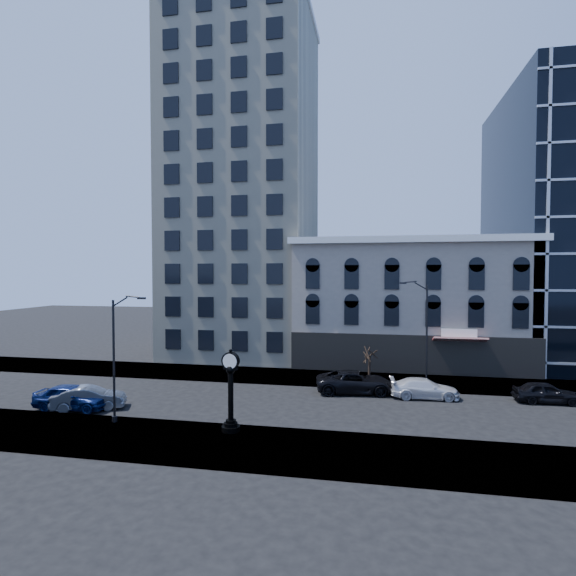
% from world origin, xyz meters
% --- Properties ---
extents(ground, '(160.00, 160.00, 0.00)m').
position_xyz_m(ground, '(0.00, 0.00, 0.00)').
color(ground, black).
rests_on(ground, ground).
extents(sidewalk_far, '(160.00, 6.00, 0.12)m').
position_xyz_m(sidewalk_far, '(0.00, 8.00, 0.06)').
color(sidewalk_far, gray).
rests_on(sidewalk_far, ground).
extents(sidewalk_near, '(160.00, 6.00, 0.12)m').
position_xyz_m(sidewalk_near, '(0.00, -8.00, 0.06)').
color(sidewalk_near, gray).
rests_on(sidewalk_near, ground).
extents(cream_tower, '(15.90, 15.40, 42.50)m').
position_xyz_m(cream_tower, '(-6.11, 18.88, 19.32)').
color(cream_tower, beige).
rests_on(cream_tower, ground).
extents(victorian_row, '(22.60, 11.19, 12.50)m').
position_xyz_m(victorian_row, '(12.00, 15.89, 6.00)').
color(victorian_row, gray).
rests_on(victorian_row, ground).
extents(street_clock, '(1.07, 1.07, 4.74)m').
position_xyz_m(street_clock, '(0.63, -6.18, 2.26)').
color(street_clock, black).
rests_on(street_clock, sidewalk_near).
extents(street_lamp_near, '(2.04, 0.31, 7.87)m').
position_xyz_m(street_lamp_near, '(-6.27, -6.01, 6.06)').
color(street_lamp_near, black).
rests_on(street_lamp_near, sidewalk_near).
extents(street_lamp_far, '(2.22, 0.43, 8.58)m').
position_xyz_m(street_lamp_far, '(12.18, 6.66, 6.59)').
color(street_lamp_far, black).
rests_on(street_lamp_far, sidewalk_far).
extents(bare_tree_far, '(2.07, 2.07, 3.56)m').
position_xyz_m(bare_tree_far, '(8.29, 7.09, 2.79)').
color(bare_tree_far, black).
rests_on(bare_tree_far, sidewalk_far).
extents(car_near_a, '(5.13, 2.29, 1.71)m').
position_xyz_m(car_near_a, '(-11.25, -3.95, 0.86)').
color(car_near_a, '#0C194C').
rests_on(car_near_a, ground).
extents(car_near_b, '(4.92, 3.31, 1.53)m').
position_xyz_m(car_near_b, '(-10.17, -3.72, 0.77)').
color(car_near_b, '#595B60').
rests_on(car_near_b, ground).
extents(car_far_a, '(6.34, 3.56, 1.67)m').
position_xyz_m(car_far_a, '(7.30, 3.87, 0.84)').
color(car_far_a, black).
rests_on(car_far_a, ground).
extents(car_far_b, '(5.05, 2.33, 1.43)m').
position_xyz_m(car_far_b, '(12.30, 3.37, 0.71)').
color(car_far_b, silver).
rests_on(car_far_b, ground).
extents(car_far_c, '(4.40, 1.88, 1.48)m').
position_xyz_m(car_far_c, '(20.64, 3.75, 0.74)').
color(car_far_c, black).
rests_on(car_far_c, ground).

